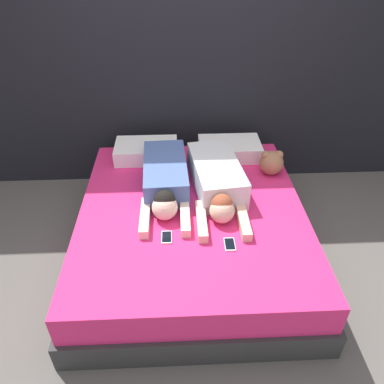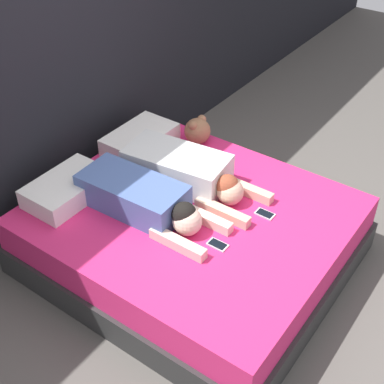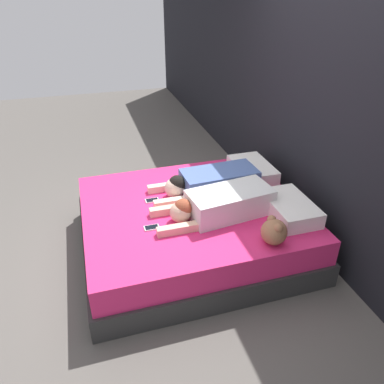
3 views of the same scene
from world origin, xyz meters
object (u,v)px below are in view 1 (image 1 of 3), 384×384
at_px(plush_toy, 271,162).
at_px(person_left, 165,180).
at_px(bed, 192,230).
at_px(person_right, 217,181).
at_px(cell_phone_right, 230,244).
at_px(cell_phone_left, 167,237).
at_px(pillow_head_right, 229,149).
at_px(pillow_head_left, 146,151).

bearing_deg(plush_toy, person_left, -166.65).
xyz_separation_m(bed, person_right, (0.21, 0.20, 0.35)).
relative_size(person_right, cell_phone_right, 8.42).
xyz_separation_m(bed, cell_phone_right, (0.24, -0.43, 0.24)).
xyz_separation_m(cell_phone_left, cell_phone_right, (0.44, -0.09, 0.00)).
bearing_deg(pillow_head_right, person_left, -137.85).
bearing_deg(pillow_head_left, person_right, -44.04).
relative_size(pillow_head_right, cell_phone_right, 4.45).
height_order(bed, pillow_head_right, pillow_head_right).
bearing_deg(cell_phone_right, person_left, 123.67).
distance_m(cell_phone_left, cell_phone_right, 0.45).
height_order(person_left, cell_phone_left, person_left).
bearing_deg(cell_phone_left, cell_phone_right, -11.88).
relative_size(pillow_head_right, person_left, 0.54).
distance_m(bed, pillow_head_left, 0.94).
distance_m(pillow_head_right, person_left, 0.82).
bearing_deg(person_right, cell_phone_right, -87.45).
distance_m(pillow_head_right, cell_phone_left, 1.28).
distance_m(pillow_head_left, person_right, 0.85).
xyz_separation_m(pillow_head_left, person_right, (0.61, -0.59, 0.04)).
relative_size(bed, person_left, 1.92).
distance_m(pillow_head_left, pillow_head_right, 0.79).
height_order(bed, plush_toy, plush_toy).
bearing_deg(plush_toy, bed, -147.17).
relative_size(pillow_head_right, cell_phone_left, 4.45).
height_order(pillow_head_left, pillow_head_right, same).
relative_size(pillow_head_left, person_left, 0.54).
xyz_separation_m(cell_phone_left, plush_toy, (0.92, 0.81, 0.11)).
height_order(pillow_head_left, plush_toy, plush_toy).
bearing_deg(cell_phone_right, cell_phone_left, 168.12).
relative_size(bed, plush_toy, 9.28).
bearing_deg(cell_phone_left, pillow_head_right, 62.43).
height_order(pillow_head_left, cell_phone_left, pillow_head_left).
bearing_deg(cell_phone_right, person_right, 92.55).
relative_size(person_left, plush_toy, 4.82).
height_order(pillow_head_right, plush_toy, plush_toy).
relative_size(bed, person_right, 1.88).
relative_size(pillow_head_left, person_right, 0.53).
distance_m(person_left, person_right, 0.43).
bearing_deg(cell_phone_right, pillow_head_left, 117.50).
bearing_deg(cell_phone_right, plush_toy, 61.99).
bearing_deg(cell_phone_right, pillow_head_right, 82.94).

